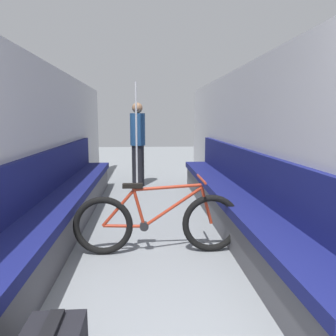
{
  "coord_description": "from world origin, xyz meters",
  "views": [
    {
      "loc": [
        -0.05,
        -0.87,
        1.37
      ],
      "look_at": [
        0.28,
        3.82,
        0.65
      ],
      "focal_mm": 35.0,
      "sensor_mm": 36.0,
      "label": 1
    }
  ],
  "objects_px": {
    "bench_seat_row_left": "(64,205)",
    "grab_pole_near": "(136,138)",
    "bicycle": "(157,223)",
    "bench_seat_row_right": "(233,202)",
    "passenger_standing": "(138,143)"
  },
  "relations": [
    {
      "from": "grab_pole_near",
      "to": "passenger_standing",
      "type": "bearing_deg",
      "value": 87.65
    },
    {
      "from": "bicycle",
      "to": "grab_pole_near",
      "type": "distance_m",
      "value": 3.13
    },
    {
      "from": "bench_seat_row_right",
      "to": "bicycle",
      "type": "height_order",
      "value": "bench_seat_row_right"
    },
    {
      "from": "bench_seat_row_left",
      "to": "bicycle",
      "type": "bearing_deg",
      "value": -34.29
    },
    {
      "from": "grab_pole_near",
      "to": "passenger_standing",
      "type": "height_order",
      "value": "grab_pole_near"
    },
    {
      "from": "bicycle",
      "to": "passenger_standing",
      "type": "bearing_deg",
      "value": 106.3
    },
    {
      "from": "bicycle",
      "to": "passenger_standing",
      "type": "distance_m",
      "value": 3.48
    },
    {
      "from": "bench_seat_row_left",
      "to": "bicycle",
      "type": "xyz_separation_m",
      "value": [
        1.12,
        -0.76,
        -0.0
      ]
    },
    {
      "from": "bicycle",
      "to": "grab_pole_near",
      "type": "bearing_deg",
      "value": 107.13
    },
    {
      "from": "bicycle",
      "to": "grab_pole_near",
      "type": "height_order",
      "value": "grab_pole_near"
    },
    {
      "from": "bench_seat_row_left",
      "to": "bicycle",
      "type": "distance_m",
      "value": 1.35
    },
    {
      "from": "grab_pole_near",
      "to": "bench_seat_row_left",
      "type": "bearing_deg",
      "value": -110.21
    },
    {
      "from": "bench_seat_row_left",
      "to": "passenger_standing",
      "type": "relative_size",
      "value": 3.2
    },
    {
      "from": "bench_seat_row_left",
      "to": "grab_pole_near",
      "type": "distance_m",
      "value": 2.53
    },
    {
      "from": "bench_seat_row_left",
      "to": "bench_seat_row_right",
      "type": "xyz_separation_m",
      "value": [
        2.1,
        0.0,
        0.0
      ]
    }
  ]
}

